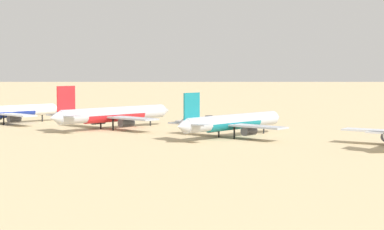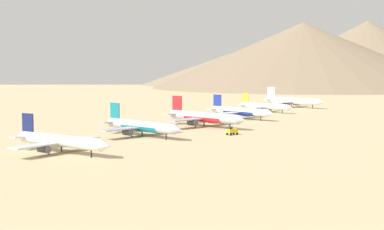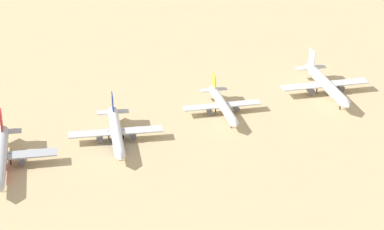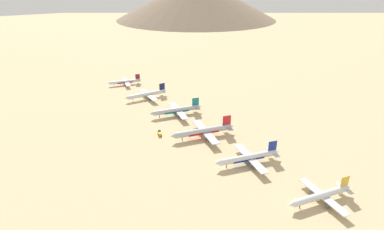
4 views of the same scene
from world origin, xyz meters
TOP-DOWN VIEW (x-y plane):
  - ground_plane at (0.00, 0.00)m, footprint 1818.94×1818.94m
  - parked_jet_3 at (2.19, 0.25)m, footprint 52.96×43.23m
  - parked_jet_4 at (-5.55, 47.43)m, footprint 48.05×39.27m
  - parked_jet_5 at (-17.54, 98.62)m, footprint 43.58×35.48m
  - parked_jet_6 at (-22.64, 152.12)m, footprint 52.42×42.67m

SIDE VIEW (x-z plane):
  - ground_plane at x=0.00m, z-range 0.00..0.00m
  - parked_jet_5 at x=-17.54m, z-range -2.05..10.51m
  - parked_jet_4 at x=-5.55m, z-range -2.32..11.56m
  - parked_jet_6 at x=-22.64m, z-range -2.53..12.58m
  - parked_jet_3 at x=2.19m, z-range -2.56..12.73m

